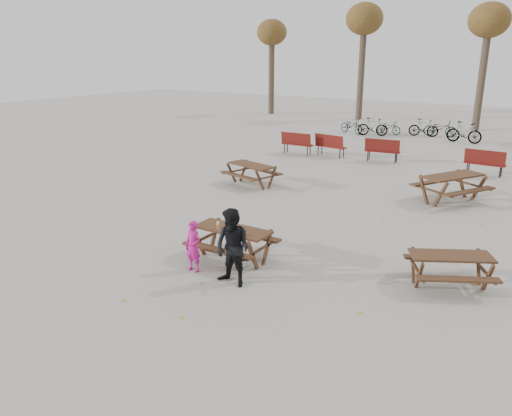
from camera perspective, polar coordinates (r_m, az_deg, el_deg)
The scene contains 14 objects.
ground at distance 11.70m, azimuth -2.66°, elevation -5.92°, with size 80.00×80.00×0.00m, color gray.
main_picnic_table at distance 11.48m, azimuth -2.70°, elevation -3.23°, with size 1.80×1.45×0.78m.
food_tray at distance 11.23m, azimuth -2.37°, elevation -2.58°, with size 0.18×0.11×0.04m, color white.
bread_roll at distance 11.22m, azimuth -2.37°, elevation -2.38°, with size 0.14×0.06×0.05m, color tan.
soda_bottle at distance 11.42m, azimuth -4.36°, elevation -1.98°, with size 0.07×0.07×0.17m.
child at distance 11.00m, azimuth -7.19°, elevation -4.37°, with size 0.42×0.28×1.15m, color #C31882.
adult at distance 10.19m, azimuth -2.68°, elevation -4.57°, with size 0.80×0.62×1.64m, color black.
picnic_table_east at distance 11.04m, azimuth 21.24°, elevation -6.67°, with size 1.62×1.30×0.70m, color #3B2215, non-canonical shape.
picnic_table_north at distance 18.02m, azimuth -0.53°, elevation 3.82°, with size 1.80×1.45×0.78m, color #3B2215, non-canonical shape.
picnic_table_far at distance 17.18m, azimuth 21.44°, elevation 2.10°, with size 2.06×1.66×0.89m, color #3B2215, non-canonical shape.
park_bench_row at distance 22.62m, azimuth 12.78°, elevation 6.53°, with size 9.76×1.08×1.03m.
bicycle_row at distance 29.91m, azimuth 17.06°, elevation 8.72°, with size 8.10×2.64×1.11m.
tree_row at distance 34.34m, azimuth 25.07°, elevation 18.52°, with size 32.17×3.52×8.26m.
fallen_leaves at distance 13.45m, azimuth 5.26°, elevation -2.78°, with size 11.00×11.00×0.01m, color #B48C2B, non-canonical shape.
Camera 1 is at (6.25, -8.74, 4.64)m, focal length 35.00 mm.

